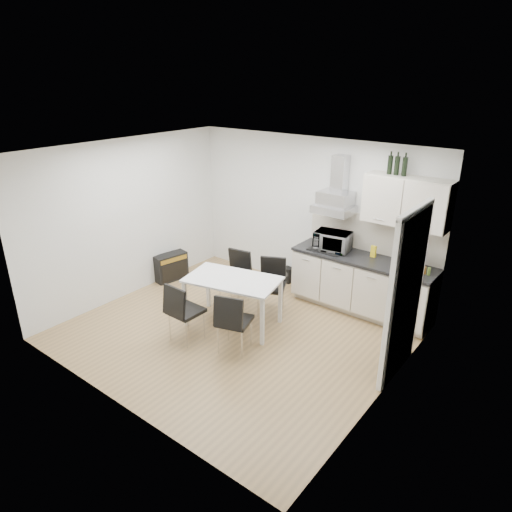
{
  "coord_description": "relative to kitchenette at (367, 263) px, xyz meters",
  "views": [
    {
      "loc": [
        3.78,
        -4.37,
        3.54
      ],
      "look_at": [
        0.09,
        0.39,
        1.1
      ],
      "focal_mm": 32.0,
      "sensor_mm": 36.0,
      "label": 1
    }
  ],
  "objects": [
    {
      "name": "wall_front",
      "position": [
        -1.19,
        -3.73,
        0.47
      ],
      "size": [
        4.5,
        0.1,
        2.6
      ],
      "primitive_type": "cube",
      "color": "silver",
      "rests_on": "ground"
    },
    {
      "name": "wall_back",
      "position": [
        -1.19,
        0.27,
        0.47
      ],
      "size": [
        4.5,
        0.1,
        2.6
      ],
      "primitive_type": "cube",
      "color": "silver",
      "rests_on": "ground"
    },
    {
      "name": "floor_speaker",
      "position": [
        -1.54,
        0.17,
        -0.69
      ],
      "size": [
        0.18,
        0.17,
        0.28
      ],
      "primitive_type": "cube",
      "rotation": [
        0.0,
        0.0,
        -0.1
      ],
      "color": "black",
      "rests_on": "ground"
    },
    {
      "name": "guitar_amp",
      "position": [
        -3.29,
        -1.04,
        -0.58
      ],
      "size": [
        0.36,
        0.63,
        0.5
      ],
      "rotation": [
        0.0,
        0.0,
        -0.19
      ],
      "color": "black",
      "rests_on": "ground"
    },
    {
      "name": "doorway",
      "position": [
        1.02,
        -1.18,
        0.22
      ],
      "size": [
        0.08,
        1.04,
        2.1
      ],
      "primitive_type": "cube",
      "color": "white",
      "rests_on": "ground"
    },
    {
      "name": "dining_table",
      "position": [
        -1.36,
        -1.56,
        -0.17
      ],
      "size": [
        1.48,
        1.05,
        0.75
      ],
      "rotation": [
        0.0,
        0.0,
        0.23
      ],
      "color": "white",
      "rests_on": "ground"
    },
    {
      "name": "wall_left",
      "position": [
        -3.44,
        -1.73,
        0.47
      ],
      "size": [
        0.1,
        4.0,
        2.6
      ],
      "primitive_type": "cube",
      "color": "silver",
      "rests_on": "ground"
    },
    {
      "name": "chair_near_right",
      "position": [
        -0.9,
        -2.08,
        -0.39
      ],
      "size": [
        0.57,
        0.61,
        0.88
      ],
      "primitive_type": null,
      "rotation": [
        0.0,
        0.0,
        0.31
      ],
      "color": "black",
      "rests_on": "ground"
    },
    {
      "name": "kitchenette",
      "position": [
        0.0,
        0.0,
        0.0
      ],
      "size": [
        2.22,
        0.64,
        2.52
      ],
      "color": "beige",
      "rests_on": "ground"
    },
    {
      "name": "ground",
      "position": [
        -1.19,
        -1.73,
        -0.83
      ],
      "size": [
        4.5,
        4.5,
        0.0
      ],
      "primitive_type": "plane",
      "color": "#A58351",
      "rests_on": "ground"
    },
    {
      "name": "chair_far_right",
      "position": [
        -1.12,
        -0.94,
        -0.39
      ],
      "size": [
        0.62,
        0.64,
        0.88
      ],
      "primitive_type": null,
      "rotation": [
        0.0,
        0.0,
        3.6
      ],
      "color": "black",
      "rests_on": "ground"
    },
    {
      "name": "chair_near_left",
      "position": [
        -1.6,
        -2.29,
        -0.39
      ],
      "size": [
        0.45,
        0.51,
        0.88
      ],
      "primitive_type": null,
      "rotation": [
        0.0,
        0.0,
        -0.02
      ],
      "color": "black",
      "rests_on": "ground"
    },
    {
      "name": "ceiling",
      "position": [
        -1.19,
        -1.73,
        1.77
      ],
      "size": [
        4.5,
        4.5,
        0.0
      ],
      "primitive_type": "plane",
      "color": "white",
      "rests_on": "wall_back"
    },
    {
      "name": "chair_far_left",
      "position": [
        -1.78,
        -1.05,
        -0.39
      ],
      "size": [
        0.52,
        0.56,
        0.88
      ],
      "primitive_type": null,
      "rotation": [
        0.0,
        0.0,
        3.3
      ],
      "color": "black",
      "rests_on": "ground"
    },
    {
      "name": "wall_right",
      "position": [
        1.06,
        -1.73,
        0.47
      ],
      "size": [
        0.1,
        4.0,
        2.6
      ],
      "primitive_type": "cube",
      "color": "silver",
      "rests_on": "ground"
    }
  ]
}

